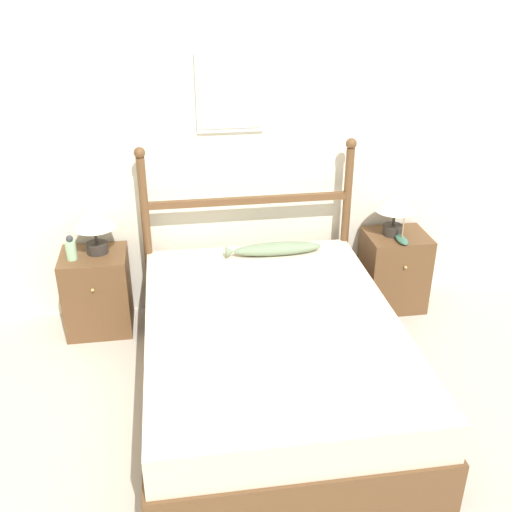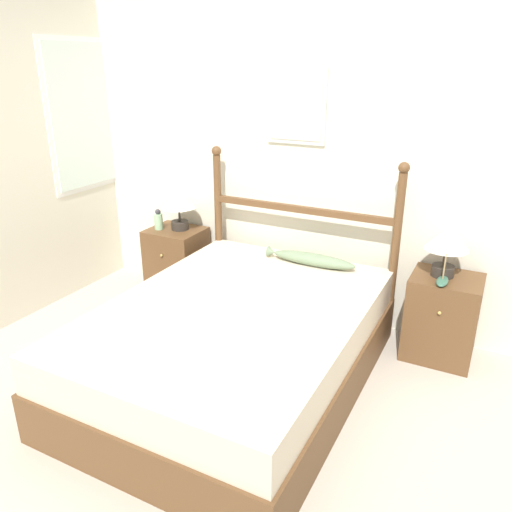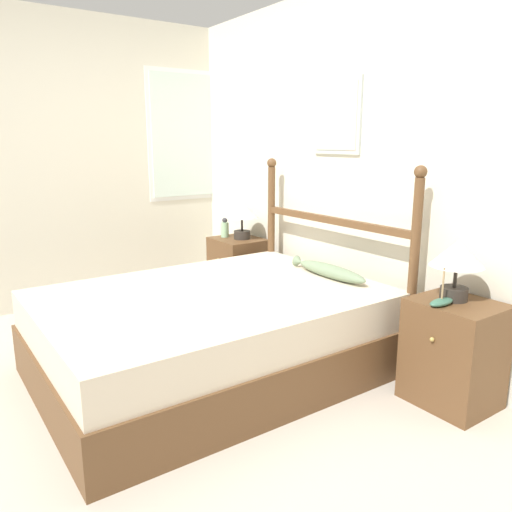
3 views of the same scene
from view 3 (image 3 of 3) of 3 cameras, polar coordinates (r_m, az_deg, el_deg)
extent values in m
plane|color=#B7AD9E|center=(3.04, -13.00, -16.25)|extent=(16.00, 16.00, 0.00)
cube|color=beige|center=(3.65, 12.20, 9.71)|extent=(6.40, 0.06, 2.55)
cube|color=#ADB7B2|center=(3.79, 9.32, 15.46)|extent=(0.46, 0.02, 0.53)
cube|color=beige|center=(3.78, 9.18, 15.47)|extent=(0.40, 0.01, 0.47)
cube|color=beige|center=(4.72, -23.82, 9.59)|extent=(0.06, 6.40, 2.55)
cube|color=white|center=(5.18, -7.38, 13.46)|extent=(0.01, 0.94, 1.26)
cube|color=silver|center=(5.18, -7.34, 13.46)|extent=(0.01, 0.86, 1.18)
cube|color=brown|center=(3.29, -5.00, -10.57)|extent=(1.53, 2.10, 0.31)
cube|color=beige|center=(3.19, -5.09, -6.10)|extent=(1.49, 2.06, 0.23)
cylinder|color=brown|center=(4.27, 1.74, 1.69)|extent=(0.06, 0.06, 1.26)
sphere|color=brown|center=(4.19, 1.81, 10.59)|extent=(0.08, 0.08, 0.08)
cylinder|color=brown|center=(3.25, 17.47, -2.58)|extent=(0.06, 0.06, 1.26)
sphere|color=brown|center=(3.14, 18.30, 9.12)|extent=(0.08, 0.08, 0.08)
cube|color=brown|center=(3.67, 8.67, 4.05)|extent=(1.47, 0.04, 0.05)
cube|color=brown|center=(4.60, -2.09, -1.68)|extent=(0.46, 0.40, 0.60)
sphere|color=tan|center=(4.46, -4.37, -0.42)|extent=(0.02, 0.02, 0.02)
cube|color=brown|center=(3.07, 21.63, -10.27)|extent=(0.46, 0.40, 0.60)
sphere|color=tan|center=(2.86, 19.48, -8.97)|extent=(0.02, 0.02, 0.02)
cylinder|color=#2D2823|center=(4.51, -1.60, 2.44)|extent=(0.15, 0.15, 0.07)
cylinder|color=#2D2823|center=(4.49, -1.61, 3.66)|extent=(0.02, 0.02, 0.12)
cone|color=beige|center=(4.47, -1.62, 5.35)|extent=(0.29, 0.29, 0.15)
cylinder|color=#2D2823|center=(2.99, 21.67, -4.02)|extent=(0.15, 0.15, 0.07)
cylinder|color=#2D2823|center=(2.96, 21.82, -2.21)|extent=(0.02, 0.02, 0.12)
cone|color=beige|center=(2.93, 22.04, 0.31)|extent=(0.29, 0.29, 0.15)
cylinder|color=#99C699|center=(4.60, -3.58, 3.02)|extent=(0.07, 0.07, 0.14)
sphere|color=#333338|center=(4.58, -3.60, 4.10)|extent=(0.05, 0.05, 0.05)
ellipsoid|color=#386651|center=(2.87, 20.44, -4.96)|extent=(0.07, 0.18, 0.04)
cylinder|color=#997F56|center=(2.84, 20.60, -2.96)|extent=(0.01, 0.01, 0.17)
ellipsoid|color=gray|center=(3.49, 8.55, -1.74)|extent=(0.64, 0.13, 0.09)
cone|color=gray|center=(3.73, 4.93, -0.65)|extent=(0.06, 0.08, 0.08)
camera|label=1|loc=(3.63, -63.83, 22.08)|focal=42.00mm
camera|label=2|loc=(1.60, -75.30, 21.26)|focal=35.00mm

